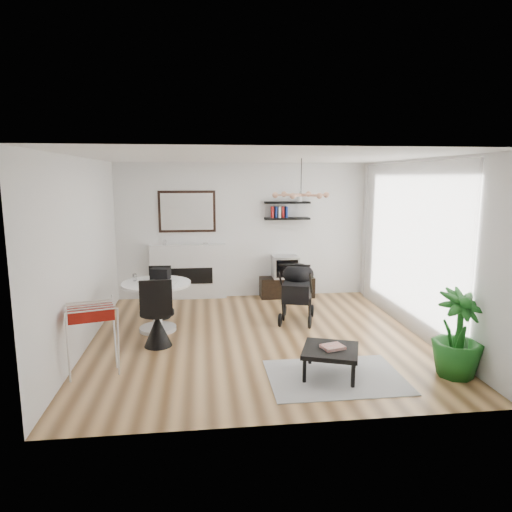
{
  "coord_description": "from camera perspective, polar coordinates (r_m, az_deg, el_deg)",
  "views": [
    {
      "loc": [
        -0.83,
        -6.61,
        2.42
      ],
      "look_at": [
        0.02,
        0.4,
        1.2
      ],
      "focal_mm": 32.0,
      "sensor_mm": 36.0,
      "label": 1
    }
  ],
  "objects": [
    {
      "name": "dining_table",
      "position": [
        7.41,
        -12.29,
        -5.26
      ],
      "size": [
        1.08,
        1.08,
        0.79
      ],
      "color": "white",
      "rests_on": "floor"
    },
    {
      "name": "rug",
      "position": [
        5.86,
        9.87,
        -14.65
      ],
      "size": [
        1.64,
        1.18,
        0.01
      ],
      "primitive_type": "cube",
      "color": "#ABABAB",
      "rests_on": "floor"
    },
    {
      "name": "floor",
      "position": [
        7.08,
        0.25,
        -10.14
      ],
      "size": [
        5.0,
        5.0,
        0.0
      ],
      "primitive_type": "plane",
      "color": "brown",
      "rests_on": "ground"
    },
    {
      "name": "coffee_table",
      "position": [
        5.79,
        9.3,
        -11.68
      ],
      "size": [
        0.85,
        0.85,
        0.34
      ],
      "rotation": [
        0.0,
        0.0,
        -0.35
      ],
      "color": "black",
      "rests_on": "rug"
    },
    {
      "name": "drying_rack",
      "position": [
        6.01,
        -19.78,
        -9.64
      ],
      "size": [
        0.73,
        0.71,
        0.91
      ],
      "rotation": [
        0.0,
        0.0,
        0.27
      ],
      "color": "white",
      "rests_on": "floor"
    },
    {
      "name": "wall_right",
      "position": [
        7.47,
        19.65,
        1.03
      ],
      "size": [
        0.0,
        5.0,
        5.0
      ],
      "primitive_type": "plane",
      "rotation": [
        1.57,
        0.0,
        -1.57
      ],
      "color": "white",
      "rests_on": "floor"
    },
    {
      "name": "newspaper",
      "position": [
        7.19,
        -11.27,
        -3.43
      ],
      "size": [
        0.37,
        0.33,
        0.01
      ],
      "primitive_type": "cube",
      "rotation": [
        0.0,
        0.0,
        -0.18
      ],
      "color": "white",
      "rests_on": "dining_table"
    },
    {
      "name": "shelf_lower",
      "position": [
        9.17,
        3.9,
        4.69
      ],
      "size": [
        0.9,
        0.25,
        0.04
      ],
      "primitive_type": "cube",
      "color": "black",
      "rests_on": "wall_back"
    },
    {
      "name": "potted_plant",
      "position": [
        6.14,
        23.91,
        -8.89
      ],
      "size": [
        0.74,
        0.74,
        1.08
      ],
      "primitive_type": "imported",
      "rotation": [
        0.0,
        0.0,
        0.27
      ],
      "color": "#1B5E1B",
      "rests_on": "floor"
    },
    {
      "name": "black_bag",
      "position": [
        7.54,
        -11.88,
        -2.19
      ],
      "size": [
        0.34,
        0.25,
        0.18
      ],
      "primitive_type": "cube",
      "rotation": [
        0.0,
        0.0,
        -0.27
      ],
      "color": "black",
      "rests_on": "dining_table"
    },
    {
      "name": "fireplace",
      "position": [
        9.2,
        -8.45,
        -1.14
      ],
      "size": [
        1.5,
        0.17,
        2.16
      ],
      "color": "white",
      "rests_on": "floor"
    },
    {
      "name": "pendant_lamp",
      "position": [
        7.08,
        5.64,
        7.6
      ],
      "size": [
        0.9,
        0.9,
        0.1
      ],
      "primitive_type": null,
      "color": "tan",
      "rests_on": "ceiling"
    },
    {
      "name": "stroller",
      "position": [
        7.8,
        5.18,
        -4.71
      ],
      "size": [
        0.77,
        0.98,
        1.08
      ],
      "rotation": [
        0.0,
        0.0,
        -0.3
      ],
      "color": "black",
      "rests_on": "floor"
    },
    {
      "name": "wall_left",
      "position": [
        6.9,
        -20.82,
        0.26
      ],
      "size": [
        0.0,
        5.0,
        5.0
      ],
      "primitive_type": "plane",
      "rotation": [
        1.57,
        0.0,
        1.57
      ],
      "color": "white",
      "rests_on": "floor"
    },
    {
      "name": "drinking_glass",
      "position": [
        7.53,
        -14.92,
        -2.6
      ],
      "size": [
        0.07,
        0.07,
        0.11
      ],
      "primitive_type": "cylinder",
      "color": "white",
      "rests_on": "dining_table"
    },
    {
      "name": "sheer_curtain",
      "position": [
        7.61,
        18.31,
        1.25
      ],
      "size": [
        0.04,
        3.6,
        2.6
      ],
      "primitive_type": "cube",
      "color": "white",
      "rests_on": "wall_right"
    },
    {
      "name": "magazines",
      "position": [
        5.77,
        9.57,
        -11.14
      ],
      "size": [
        0.31,
        0.27,
        0.04
      ],
      "primitive_type": "cube",
      "rotation": [
        0.0,
        0.0,
        0.28
      ],
      "color": "#BA3F2E",
      "rests_on": "coffee_table"
    },
    {
      "name": "shelf_upper",
      "position": [
        9.15,
        3.93,
        6.69
      ],
      "size": [
        0.9,
        0.25,
        0.04
      ],
      "primitive_type": "cube",
      "color": "black",
      "rests_on": "wall_back"
    },
    {
      "name": "ceiling",
      "position": [
        6.66,
        0.27,
        12.24
      ],
      "size": [
        5.0,
        5.0,
        0.0
      ],
      "primitive_type": "plane",
      "color": "white",
      "rests_on": "wall_back"
    },
    {
      "name": "chair_far",
      "position": [
        8.14,
        -11.88,
        -5.62
      ],
      "size": [
        0.42,
        0.42,
        0.89
      ],
      "rotation": [
        0.0,
        0.0,
        -0.0
      ],
      "color": "black",
      "rests_on": "floor"
    },
    {
      "name": "tv_console",
      "position": [
        9.33,
        3.89,
        -3.91
      ],
      "size": [
        1.09,
        0.38,
        0.41
      ],
      "primitive_type": "cube",
      "color": "black",
      "rests_on": "floor"
    },
    {
      "name": "chair_near",
      "position": [
        6.78,
        -12.22,
        -8.41
      ],
      "size": [
        0.49,
        0.5,
        1.03
      ],
      "rotation": [
        0.0,
        0.0,
        3.21
      ],
      "color": "black",
      "rests_on": "floor"
    },
    {
      "name": "wall_back",
      "position": [
        9.21,
        -1.68,
        3.17
      ],
      "size": [
        5.0,
        0.0,
        5.0
      ],
      "primitive_type": "plane",
      "rotation": [
        1.57,
        0.0,
        0.0
      ],
      "color": "white",
      "rests_on": "floor"
    },
    {
      "name": "crt_tv",
      "position": [
        9.23,
        3.68,
        -1.34
      ],
      "size": [
        0.51,
        0.45,
        0.45
      ],
      "color": "#B2B2B4",
      "rests_on": "tv_console"
    },
    {
      "name": "laptop",
      "position": [
        7.33,
        -13.25,
        -3.2
      ],
      "size": [
        0.35,
        0.33,
        0.02
      ],
      "primitive_type": "imported",
      "rotation": [
        0.0,
        0.0,
        0.63
      ],
      "color": "black",
      "rests_on": "dining_table"
    }
  ]
}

